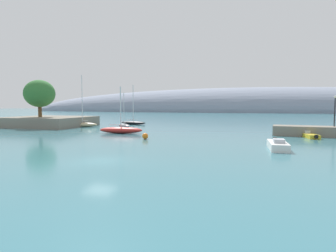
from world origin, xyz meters
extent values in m
plane|color=#38727F|center=(0.00, 0.00, 0.00)|extent=(600.00, 600.00, 0.00)
cube|color=gray|center=(-30.60, 32.18, 1.03)|extent=(16.20, 14.85, 2.07)
cylinder|color=brown|center=(-31.58, 30.64, 3.20)|extent=(0.76, 0.76, 2.26)
ellipsoid|color=#337033|center=(-31.58, 30.64, 7.03)|extent=(6.37, 6.37, 5.74)
ellipsoid|color=gray|center=(10.04, 180.60, 0.00)|extent=(333.62, 58.13, 32.18)
ellipsoid|color=gray|center=(-13.50, 33.59, 0.39)|extent=(5.02, 5.21, 0.79)
cylinder|color=silver|center=(-13.50, 33.59, 3.93)|extent=(0.13, 0.13, 6.29)
cube|color=silver|center=(-13.67, 33.78, 1.14)|extent=(1.80, 1.92, 0.10)
ellipsoid|color=#C6B284|center=(-22.52, 32.52, 0.47)|extent=(6.37, 3.44, 0.93)
cylinder|color=silver|center=(-22.52, 32.52, 5.91)|extent=(0.13, 0.13, 9.95)
cube|color=silver|center=(-22.78, 32.44, 1.28)|extent=(2.67, 0.94, 0.10)
ellipsoid|color=red|center=(-8.72, 22.16, 0.52)|extent=(7.42, 2.93, 1.05)
cylinder|color=silver|center=(-8.72, 22.16, 4.32)|extent=(0.17, 0.17, 6.55)
cube|color=silver|center=(-9.05, 22.13, 1.40)|extent=(3.25, 0.44, 0.10)
ellipsoid|color=black|center=(-15.49, 43.00, 0.39)|extent=(6.77, 3.07, 0.78)
cylinder|color=silver|center=(-15.49, 43.00, 5.02)|extent=(0.16, 0.16, 8.48)
cube|color=silver|center=(-15.78, 43.05, 1.13)|extent=(2.92, 0.57, 0.10)
cube|color=white|center=(14.64, 11.15, 0.38)|extent=(2.03, 5.43, 0.76)
cube|color=black|center=(14.50, 14.07, 0.57)|extent=(0.38, 0.46, 0.68)
cube|color=#B2B7C1|center=(14.68, 10.35, 0.96)|extent=(1.12, 1.34, 0.40)
cube|color=yellow|center=(19.70, 24.46, 0.27)|extent=(2.28, 5.54, 0.54)
cube|color=black|center=(20.18, 21.56, 0.41)|extent=(0.43, 0.49, 0.49)
cube|color=#B2B7C1|center=(19.57, 25.26, 0.74)|extent=(1.05, 1.41, 0.40)
sphere|color=orange|center=(-1.98, 15.67, 0.41)|extent=(0.82, 0.82, 0.82)
cylinder|color=black|center=(23.44, 26.71, 3.55)|extent=(0.16, 0.16, 4.16)
sphere|color=#EAEACC|center=(23.44, 26.71, 5.81)|extent=(0.36, 0.36, 0.36)
camera|label=1|loc=(12.33, -21.53, 4.63)|focal=31.48mm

